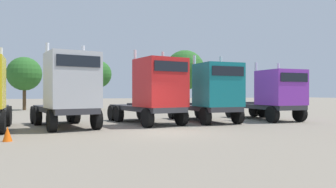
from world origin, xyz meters
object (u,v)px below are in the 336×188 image
Objects in this scene: semi_truck_purple at (274,94)px; traffic_cone_near at (7,134)px; semi_truck_silver at (69,90)px; semi_truck_red at (155,91)px; semi_truck_teal at (212,93)px.

semi_truck_purple reaches higher than traffic_cone_near.
semi_truck_purple is (13.29, 0.61, -0.25)m from semi_truck_silver.
traffic_cone_near is (-2.42, -3.92, -1.74)m from semi_truck_silver.
semi_truck_red is 1.05× the size of semi_truck_teal.
semi_truck_silver is at bearing -88.80° from semi_truck_teal.
semi_truck_teal is 4.69m from semi_truck_purple.
semi_truck_red is at bearing 31.26° from traffic_cone_near.
traffic_cone_near is (-15.71, -4.53, -1.49)m from semi_truck_purple.
semi_truck_purple is (8.44, 0.12, -0.21)m from semi_truck_red.
semi_truck_silver is 11.50× the size of traffic_cone_near.
semi_truck_silver is at bearing -89.33° from semi_truck_purple.
semi_truck_red reaches higher than semi_truck_purple.
semi_truck_silver is 13.31m from semi_truck_purple.
semi_truck_purple is at bearing 80.25° from semi_truck_silver.
semi_truck_red is at bearing 83.43° from semi_truck_silver.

